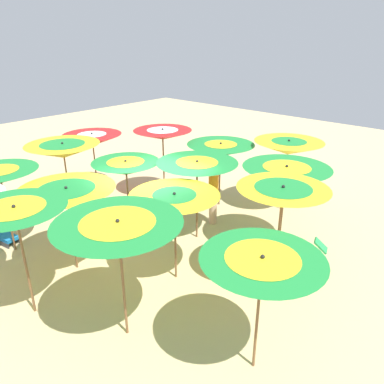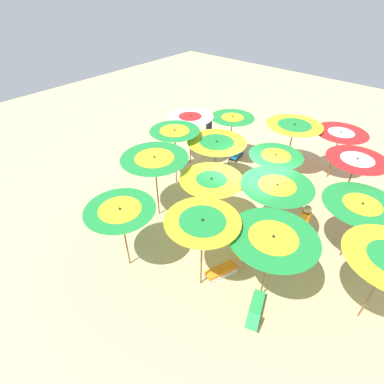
{
  "view_description": "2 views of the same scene",
  "coord_description": "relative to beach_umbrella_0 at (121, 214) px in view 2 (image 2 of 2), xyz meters",
  "views": [
    {
      "loc": [
        5.82,
        6.68,
        5.39
      ],
      "look_at": [
        -0.99,
        0.55,
        1.5
      ],
      "focal_mm": 34.56,
      "sensor_mm": 36.0,
      "label": 1
    },
    {
      "loc": [
        -4.07,
        7.75,
        7.59
      ],
      "look_at": [
        1.12,
        1.68,
        1.53
      ],
      "focal_mm": 28.35,
      "sensor_mm": 36.0,
      "label": 2
    }
  ],
  "objects": [
    {
      "name": "beach_umbrella_0",
      "position": [
        0.0,
        0.0,
        0.0
      ],
      "size": [
        1.98,
        1.98,
        2.3
      ],
      "color": "brown",
      "rests_on": "ground"
    },
    {
      "name": "lounger_1",
      "position": [
        -2.47,
        -1.64,
        -1.85
      ],
      "size": [
        0.82,
        1.45,
        0.6
      ],
      "rotation": [
        0.0,
        0.0,
        7.5
      ],
      "color": "silver",
      "rests_on": "ground"
    },
    {
      "name": "beach_umbrella_4",
      "position": [
        1.0,
        -2.28,
        0.2
      ],
      "size": [
        2.28,
        2.28,
        2.51
      ],
      "color": "brown",
      "rests_on": "ground"
    },
    {
      "name": "beachgoer_0",
      "position": [
        2.87,
        -7.68,
        -1.22
      ],
      "size": [
        0.3,
        0.3,
        1.62
      ],
      "rotation": [
        0.0,
        0.0,
        3.64
      ],
      "color": "beige",
      "rests_on": "ground"
    },
    {
      "name": "beach_umbrella_5",
      "position": [
        -0.96,
        -2.84,
        -0.08
      ],
      "size": [
        2.03,
        2.03,
        2.23
      ],
      "color": "brown",
      "rests_on": "ground"
    },
    {
      "name": "beach_umbrella_15",
      "position": [
        -2.89,
        -8.88,
        -0.11
      ],
      "size": [
        2.1,
        2.1,
        2.21
      ],
      "color": "brown",
      "rests_on": "ground"
    },
    {
      "name": "lounger_2",
      "position": [
        -3.89,
        -1.12,
        -1.87
      ],
      "size": [
        0.71,
        1.28,
        0.53
      ],
      "rotation": [
        0.0,
        0.0,
        5.04
      ],
      "color": "olive",
      "rests_on": "ground"
    },
    {
      "name": "beach_umbrella_12",
      "position": [
        2.49,
        -5.81,
        0.09
      ],
      "size": [
        2.03,
        2.03,
        2.39
      ],
      "color": "brown",
      "rests_on": "ground"
    },
    {
      "name": "beach_umbrella_1",
      "position": [
        -2.17,
        -0.88,
        0.23
      ],
      "size": [
        1.93,
        1.93,
        2.56
      ],
      "color": "brown",
      "rests_on": "ground"
    },
    {
      "name": "lounger_0",
      "position": [
        1.12,
        -7.68,
        -1.86
      ],
      "size": [
        0.57,
        1.24,
        0.56
      ],
      "rotation": [
        0.0,
        0.0,
        8.02
      ],
      "color": "#333338",
      "rests_on": "ground"
    },
    {
      "name": "beach_umbrella_6",
      "position": [
        -2.74,
        -3.75,
        0.03
      ],
      "size": [
        2.2,
        2.2,
        2.34
      ],
      "color": "brown",
      "rests_on": "ground"
    },
    {
      "name": "beach_umbrella_11",
      "position": [
        -4.14,
        -6.52,
        0.24
      ],
      "size": [
        1.98,
        1.98,
        2.52
      ],
      "color": "brown",
      "rests_on": "ground"
    },
    {
      "name": "beach_umbrella_7",
      "position": [
        -4.95,
        -4.66,
        -0.1
      ],
      "size": [
        2.2,
        2.2,
        2.21
      ],
      "color": "brown",
      "rests_on": "ground"
    },
    {
      "name": "beachgoer_1",
      "position": [
        -3.73,
        -3.95,
        -1.07
      ],
      "size": [
        0.3,
        0.3,
        1.86
      ],
      "rotation": [
        0.0,
        0.0,
        5.37
      ],
      "color": "#D8A87F",
      "rests_on": "ground"
    },
    {
      "name": "beach_umbrella_2",
      "position": [
        -3.74,
        -1.64,
        0.12
      ],
      "size": [
        2.21,
        2.21,
        2.43
      ],
      "color": "brown",
      "rests_on": "ground"
    },
    {
      "name": "beach_umbrella_8",
      "position": [
        1.91,
        -4.23,
        0.22
      ],
      "size": [
        1.95,
        1.95,
        2.49
      ],
      "color": "brown",
      "rests_on": "ground"
    },
    {
      "name": "beach_umbrella_13",
      "position": [
        1.09,
        -6.98,
        0.07
      ],
      "size": [
        1.9,
        1.9,
        2.36
      ],
      "color": "brown",
      "rests_on": "ground"
    },
    {
      "name": "beach_umbrella_10",
      "position": [
        -1.76,
        -5.56,
        -0.11
      ],
      "size": [
        1.92,
        1.92,
        2.19
      ],
      "color": "brown",
      "rests_on": "ground"
    },
    {
      "name": "beach_umbrella_14",
      "position": [
        -1.26,
        -8.03,
        0.02
      ],
      "size": [
        2.28,
        2.28,
        2.35
      ],
      "color": "brown",
      "rests_on": "ground"
    },
    {
      "name": "beach_umbrella_9",
      "position": [
        0.43,
        -4.98,
        -0.06
      ],
      "size": [
        2.26,
        2.26,
        2.21
      ],
      "color": "brown",
      "rests_on": "ground"
    },
    {
      "name": "ground",
      "position": [
        -1.51,
        -4.26,
        -2.08
      ],
      "size": [
        37.75,
        37.75,
        0.04
      ],
      "primitive_type": "cube",
      "color": "#D1B57F"
    }
  ]
}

